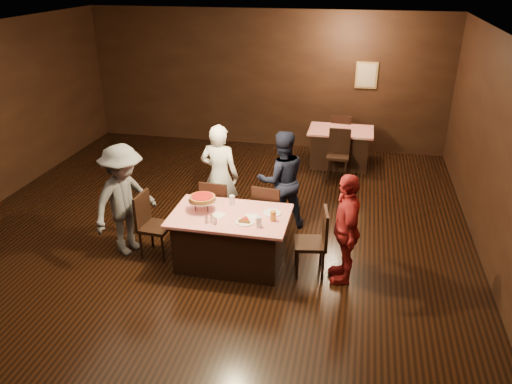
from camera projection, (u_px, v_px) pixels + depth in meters
room at (191, 112)px, 6.38m from camera, size 10.00×10.04×3.02m
main_table at (231, 239)px, 6.91m from camera, size 1.60×1.00×0.77m
back_table at (340, 147)px, 10.33m from camera, size 1.30×0.90×0.77m
chair_far_left at (218, 207)px, 7.61m from camera, size 0.43×0.43×0.95m
chair_far_right at (269, 212)px, 7.46m from camera, size 0.46×0.46×0.95m
chair_end_left at (156, 226)px, 7.08m from camera, size 0.45×0.45×0.95m
chair_end_right at (310, 242)px, 6.67m from camera, size 0.48×0.48×0.95m
chair_back_near at (338, 155)px, 9.67m from camera, size 0.42×0.42×0.95m
chair_back_far at (342, 134)px, 10.83m from camera, size 0.47×0.47×0.95m
diner_white_jacket at (220, 176)px, 7.80m from camera, size 0.63×0.44×1.67m
diner_navy_hoodie at (281, 180)px, 7.75m from camera, size 0.95×0.86×1.59m
diner_grey_knit at (124, 200)px, 7.04m from camera, size 0.98×1.22×1.64m
diner_red_shirt at (346, 228)px, 6.42m from camera, size 0.53×0.94×1.52m
pizza_stand at (202, 198)px, 6.79m from camera, size 0.38×0.38×0.22m
plate_with_slice at (245, 221)px, 6.53m from camera, size 0.25×0.25×0.06m
plate_empty at (272, 213)px, 6.78m from camera, size 0.25×0.25×0.01m
glass_front_right at (259, 222)px, 6.41m from camera, size 0.08×0.08×0.14m
glass_amber at (273, 216)px, 6.56m from camera, size 0.08×0.08×0.14m
glass_back at (232, 200)px, 7.00m from camera, size 0.08×0.08×0.14m
condiments at (211, 220)px, 6.51m from camera, size 0.17×0.10×0.09m
napkin_center at (252, 217)px, 6.69m from camera, size 0.19×0.19×0.01m
napkin_left at (218, 215)px, 6.73m from camera, size 0.21×0.21×0.01m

